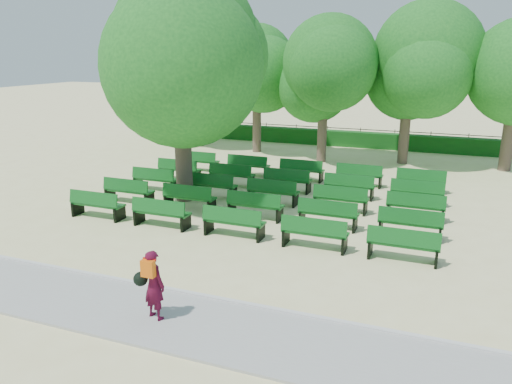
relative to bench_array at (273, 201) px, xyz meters
The scene contains 9 objects.
ground 1.39m from the bench_array, 91.70° to the right, with size 120.00×120.00×0.00m, color beige.
paving 8.78m from the bench_array, 90.27° to the right, with size 30.00×2.20×0.06m, color #A5A6A1.
curb 7.63m from the bench_array, 90.31° to the right, with size 30.00×0.12×0.10m, color silver.
hedge 12.62m from the bench_array, 90.19° to the left, with size 26.00×0.70×0.90m, color #165619.
fence 13.02m from the bench_array, 90.18° to the left, with size 26.00×0.10×1.02m, color black, non-canonical shape.
tree_line 8.62m from the bench_array, 90.27° to the left, with size 21.80×6.80×7.04m, color #217322, non-canonical shape.
bench_array is the anchor object (origin of this frame).
tree_among 5.92m from the bench_array, 166.86° to the right, with size 5.36×5.36×7.38m.
person 8.91m from the bench_array, 87.30° to the right, with size 0.76×0.51×1.53m.
Camera 1 is at (5.90, -15.53, 5.52)m, focal length 35.00 mm.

